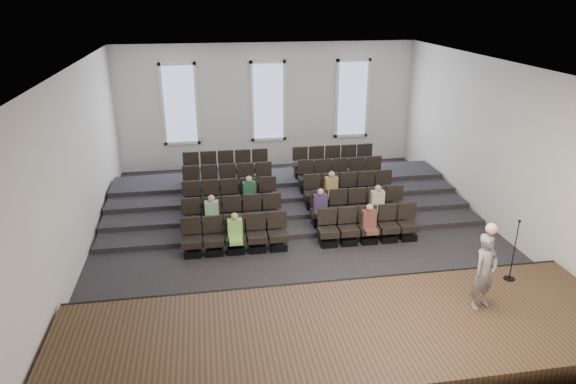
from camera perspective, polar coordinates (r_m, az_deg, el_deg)
The scene contains 14 objects.
ground at distance 15.31m, azimuth 1.28°, elevation -5.10°, with size 14.00×14.00×0.00m, color black.
ceiling at distance 13.82m, azimuth 1.45°, elevation 13.83°, with size 12.00×14.00×0.02m, color white.
wall_back at distance 21.09m, azimuth -2.23°, elevation 9.53°, with size 12.00×0.04×5.00m, color silver.
wall_front at distance 8.17m, azimuth 10.72°, elevation -10.99°, with size 12.00×0.04×5.00m, color silver.
wall_left at distance 14.55m, azimuth -22.66°, elevation 2.39°, with size 0.04×14.00×5.00m, color silver.
wall_right at distance 16.54m, azimuth 22.38°, elevation 4.60°, with size 0.04×14.00×5.00m, color silver.
stage at distance 10.94m, azimuth 6.42°, elevation -15.71°, with size 11.80×3.60×0.50m, color #45321D.
stage_lip at distance 12.34m, azimuth 4.19°, elevation -10.86°, with size 11.80×0.06×0.52m, color black.
risers at distance 18.08m, azimuth -0.57°, elevation -0.13°, with size 11.80×4.80×0.60m.
seating_rows at distance 16.41m, azimuth 0.31°, elevation -0.61°, with size 6.80×4.70×1.67m.
windows at distance 20.98m, azimuth -2.22°, elevation 10.02°, with size 8.44×0.10×3.24m.
audience at distance 15.38m, azimuth 1.37°, elevation -1.57°, with size 5.45×2.64×1.10m.
speaker at distance 11.64m, azimuth 21.01°, elevation -8.26°, with size 0.62×0.41×1.70m, color slate.
mic_stand at distance 13.13m, azimuth 23.64°, elevation -7.12°, with size 0.26×0.26×1.53m.
Camera 1 is at (-2.58, -13.46, 6.82)m, focal length 32.00 mm.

